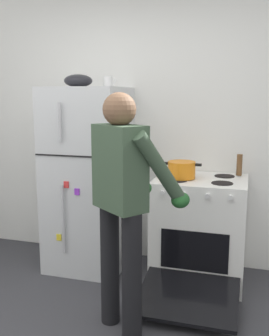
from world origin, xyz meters
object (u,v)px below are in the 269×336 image
at_px(stove_range, 199,231).
at_px(person_cook, 124,194).
at_px(refrigerator, 89,179).
at_px(pepper_mill, 239,165).
at_px(red_pot, 182,170).
at_px(coffee_mug, 108,82).
at_px(mixing_bowl, 78,81).

distance_m(stove_range, person_cook, 1.10).
height_order(refrigerator, person_cook, refrigerator).
xyz_separation_m(stove_range, pepper_mill, (0.30, 0.22, 0.55)).
height_order(stove_range, red_pot, red_pot).
distance_m(stove_range, pepper_mill, 0.66).
xyz_separation_m(person_cook, coffee_mug, (-0.45, 0.96, 0.75)).
height_order(red_pot, pepper_mill, pepper_mill).
bearing_deg(coffee_mug, stove_range, -4.60).
bearing_deg(stove_range, person_cook, -113.55).
bearing_deg(person_cook, coffee_mug, 115.33).
bearing_deg(pepper_mill, stove_range, -144.04).
height_order(refrigerator, stove_range, refrigerator).
relative_size(person_cook, coffee_mug, 14.28).
bearing_deg(stove_range, coffee_mug, 175.40).
xyz_separation_m(pepper_mill, mixing_bowl, (-1.40, -0.20, 0.72)).
relative_size(person_cook, mixing_bowl, 6.42).
bearing_deg(stove_range, mixing_bowl, 179.08).
height_order(refrigerator, coffee_mug, coffee_mug).
distance_m(red_pot, pepper_mill, 0.52).
bearing_deg(mixing_bowl, red_pot, -3.04).
relative_size(coffee_mug, mixing_bowl, 0.45).
bearing_deg(mixing_bowl, coffee_mug, 10.78).
bearing_deg(pepper_mill, red_pot, -151.48).
distance_m(refrigerator, coffee_mug, 0.89).
bearing_deg(refrigerator, stove_range, -0.97).
distance_m(red_pot, coffee_mug, 1.00).
bearing_deg(pepper_mill, coffee_mug, -172.51).
xyz_separation_m(stove_range, coffee_mug, (-0.84, 0.07, 1.26)).
relative_size(red_pot, pepper_mill, 1.80).
bearing_deg(red_pot, stove_range, 11.42).
xyz_separation_m(stove_range, person_cook, (-0.39, -0.89, 0.51)).
distance_m(coffee_mug, pepper_mill, 1.35).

